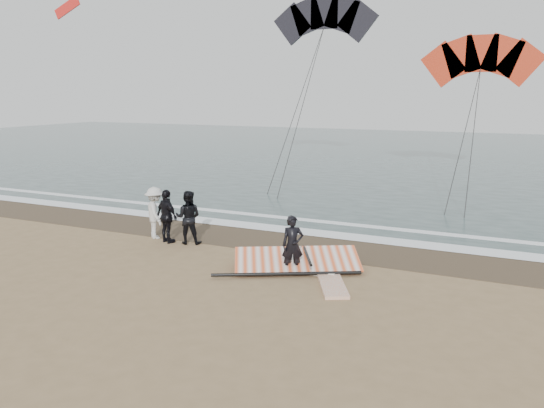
{
  "coord_description": "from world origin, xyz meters",
  "views": [
    {
      "loc": [
        6.27,
        -11.45,
        4.93
      ],
      "look_at": [
        -0.2,
        3.0,
        1.6
      ],
      "focal_mm": 35.0,
      "sensor_mm": 36.0,
      "label": 1
    }
  ],
  "objects_px": {
    "man_main": "(293,245)",
    "sail_rig": "(297,261)",
    "board_white": "(331,282)",
    "board_cream": "(332,261)"
  },
  "relations": [
    {
      "from": "man_main",
      "to": "board_cream",
      "type": "xyz_separation_m",
      "value": [
        0.7,
        1.36,
        -0.77
      ]
    },
    {
      "from": "board_white",
      "to": "board_cream",
      "type": "xyz_separation_m",
      "value": [
        -0.54,
        1.71,
        0.01
      ]
    },
    {
      "from": "man_main",
      "to": "board_white",
      "type": "distance_m",
      "value": 1.51
    },
    {
      "from": "board_cream",
      "to": "sail_rig",
      "type": "relative_size",
      "value": 0.69
    },
    {
      "from": "man_main",
      "to": "sail_rig",
      "type": "xyz_separation_m",
      "value": [
        -0.08,
        0.54,
        -0.63
      ]
    },
    {
      "from": "man_main",
      "to": "sail_rig",
      "type": "relative_size",
      "value": 0.44
    },
    {
      "from": "man_main",
      "to": "board_white",
      "type": "height_order",
      "value": "man_main"
    },
    {
      "from": "board_white",
      "to": "board_cream",
      "type": "bearing_deg",
      "value": 81.51
    },
    {
      "from": "man_main",
      "to": "board_cream",
      "type": "relative_size",
      "value": 0.64
    },
    {
      "from": "board_cream",
      "to": "sail_rig",
      "type": "distance_m",
      "value": 1.15
    }
  ]
}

